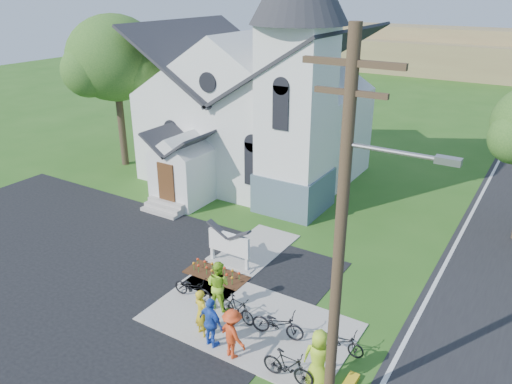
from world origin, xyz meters
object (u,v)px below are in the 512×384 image
Objects in this scene: church_sign at (229,244)px; bike_2 at (278,324)px; utility_pole at (343,232)px; bike_3 at (288,366)px; cyclist_3 at (232,334)px; bike_4 at (340,341)px; bike_0 at (193,288)px; bike_1 at (238,308)px; cyclist_2 at (211,323)px; cyclist_4 at (318,359)px; cyclist_0 at (201,313)px; cyclist_1 at (218,285)px.

bike_2 is (3.88, -2.83, -0.51)m from church_sign.
utility_pole is 5.09m from bike_3.
bike_4 is at bearing -127.21° from cyclist_3.
bike_1 is at bearing -96.81° from bike_0.
cyclist_4 is at bearing -164.90° from cyclist_2.
bike_2 is at bearing -133.01° from cyclist_0.
bike_4 is at bearing -22.78° from church_sign.
cyclist_3 is at bearing 174.94° from utility_pole.
cyclist_2 is at bearing -167.37° from bike_1.
cyclist_0 reaches higher than bike_3.
church_sign is 1.34× the size of bike_3.
bike_3 reaches higher than bike_4.
cyclist_1 is 1.12× the size of bike_3.
cyclist_2 reaches higher than church_sign.
cyclist_0 is at bearing -10.84° from cyclist_4.
bike_3 is at bearing 153.67° from cyclist_1.
bike_2 is (3.68, -0.22, 0.04)m from bike_0.
bike_1 is at bearing 165.78° from cyclist_1.
bike_2 is at bearing -124.15° from cyclist_2.
cyclist_3 is at bearing -54.19° from church_sign.
bike_4 is (0.00, 1.63, -0.51)m from cyclist_4.
church_sign is at bearing 49.45° from bike_3.
bike_1 is at bearing 60.74° from bike_3.
cyclist_0 is 2.15m from bike_0.
cyclist_3 is at bearing -172.20° from cyclist_2.
cyclist_2 is 0.94× the size of cyclist_4.
cyclist_2 is at bearing -61.73° from church_sign.
bike_1 is at bearing -96.97° from cyclist_0.
utility_pole is 7.18m from cyclist_1.
utility_pole is 5.44× the size of cyclist_1.
bike_2 is 1.99m from bike_3.
bike_0 is 5.70m from bike_4.
cyclist_1 is at bearing 157.96° from utility_pole.
cyclist_2 is 0.97× the size of bike_2.
cyclist_1 is 1.18× the size of bike_4.
bike_4 is at bearing -73.65° from bike_1.
cyclist_2 reaches higher than bike_3.
cyclist_2 is 2.78m from bike_3.
bike_4 is at bearing -179.29° from cyclist_1.
cyclist_3 is (0.84, -0.05, -0.04)m from cyclist_2.
cyclist_1 is 1.06× the size of cyclist_2.
bike_4 is (-0.66, 2.22, -4.94)m from utility_pole.
cyclist_4 is at bearing -163.55° from cyclist_0.
bike_1 reaches higher than bike_0.
utility_pole is at bearing -163.45° from bike_4.
bike_1 is at bearing -43.40° from cyclist_3.
cyclist_1 is 1.00× the size of cyclist_4.
bike_4 is at bearing -142.04° from cyclist_0.
utility_pole reaches higher than cyclist_4.
cyclist_1 is 1.10× the size of cyclist_3.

